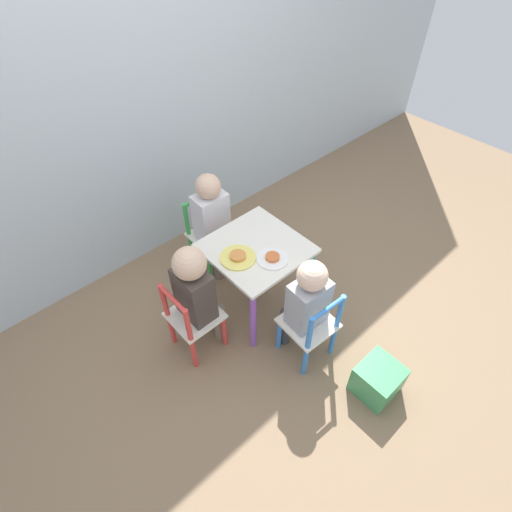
# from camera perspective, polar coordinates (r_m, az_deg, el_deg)

# --- Properties ---
(ground_plane) EXTENTS (6.00, 6.00, 0.00)m
(ground_plane) POSITION_cam_1_polar(r_m,az_deg,el_deg) (2.58, 0.00, -6.47)
(ground_plane) COLOR #7F664C
(house_wall) EXTENTS (6.00, 0.06, 2.60)m
(house_wall) POSITION_cam_1_polar(r_m,az_deg,el_deg) (2.43, -15.82, 26.59)
(house_wall) COLOR #B2C1CC
(house_wall) RESTS_ON ground_plane
(kids_table) EXTENTS (0.52, 0.52, 0.49)m
(kids_table) POSITION_cam_1_polar(r_m,az_deg,el_deg) (2.27, 0.00, -0.23)
(kids_table) COLOR silver
(kids_table) RESTS_ON ground_plane
(chair_blue) EXTENTS (0.28, 0.28, 0.51)m
(chair_blue) POSITION_cam_1_polar(r_m,az_deg,el_deg) (2.18, 7.86, -10.04)
(chair_blue) COLOR silver
(chair_blue) RESTS_ON ground_plane
(chair_red) EXTENTS (0.26, 0.26, 0.51)m
(chair_red) POSITION_cam_1_polar(r_m,az_deg,el_deg) (2.21, -9.12, -8.94)
(chair_red) COLOR silver
(chair_red) RESTS_ON ground_plane
(chair_green) EXTENTS (0.27, 0.27, 0.51)m
(chair_green) POSITION_cam_1_polar(r_m,az_deg,el_deg) (2.66, -6.66, 2.98)
(chair_green) COLOR silver
(chair_green) RESTS_ON ground_plane
(child_front) EXTENTS (0.21, 0.21, 0.70)m
(child_front) POSITION_cam_1_polar(r_m,az_deg,el_deg) (2.07, 7.11, -6.36)
(child_front) COLOR #38383D
(child_front) RESTS_ON ground_plane
(child_left) EXTENTS (0.22, 0.20, 0.74)m
(child_left) POSITION_cam_1_polar(r_m,az_deg,el_deg) (2.08, -8.42, -4.85)
(child_left) COLOR #7A6B5B
(child_left) RESTS_ON ground_plane
(child_back) EXTENTS (0.20, 0.21, 0.74)m
(child_back) POSITION_cam_1_polar(r_m,az_deg,el_deg) (2.49, -6.19, 5.42)
(child_back) COLOR #7A6B5B
(child_back) RESTS_ON ground_plane
(plate_front) EXTENTS (0.17, 0.17, 0.03)m
(plate_front) POSITION_cam_1_polar(r_m,az_deg,el_deg) (2.14, 2.37, -0.33)
(plate_front) COLOR white
(plate_front) RESTS_ON kids_table
(plate_left) EXTENTS (0.19, 0.19, 0.03)m
(plate_left) POSITION_cam_1_polar(r_m,az_deg,el_deg) (2.15, -2.61, -0.15)
(plate_left) COLOR #EADB66
(plate_left) RESTS_ON kids_table
(storage_bin) EXTENTS (0.22, 0.21, 0.20)m
(storage_bin) POSITION_cam_1_polar(r_m,az_deg,el_deg) (2.26, 16.98, -16.54)
(storage_bin) COLOR #3D8E56
(storage_bin) RESTS_ON ground_plane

